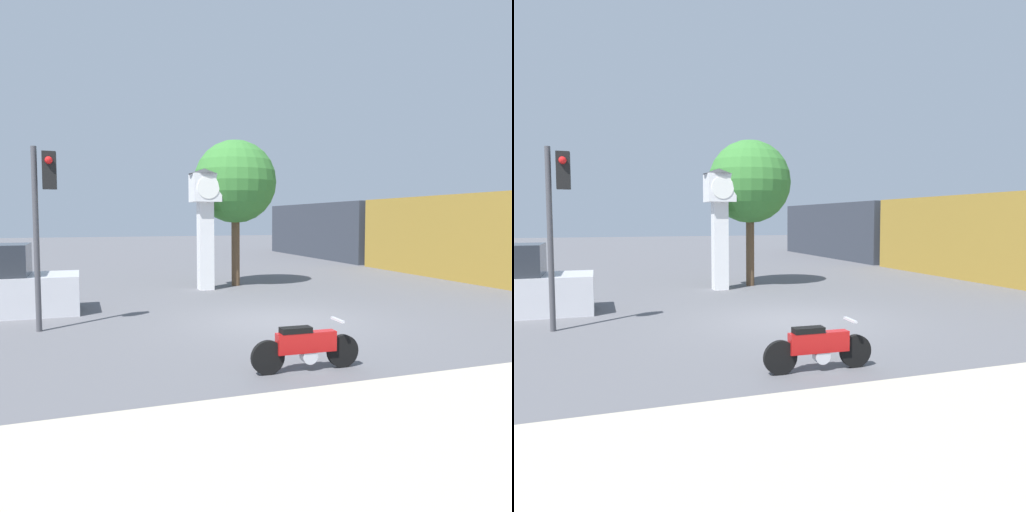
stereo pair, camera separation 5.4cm
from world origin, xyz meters
The scene contains 6 objects.
ground_plane centered at (0.00, 0.00, 0.00)m, with size 120.00×120.00×0.00m, color #56565B.
motorcycle centered at (-1.09, -3.80, 0.39)m, with size 1.84×0.40×0.81m.
clock_tower centered at (-0.39, 5.79, 2.77)m, with size 1.13×1.13×4.16m.
freight_train centered at (10.72, 11.56, 1.70)m, with size 2.80×25.58×3.40m.
traffic_light centered at (-5.19, 0.68, 2.74)m, with size 0.50×0.35×3.97m.
street_tree centered at (0.89, 6.41, 3.76)m, with size 2.98×2.98×5.27m.
Camera 1 is at (-4.46, -10.94, 2.43)m, focal length 35.00 mm.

